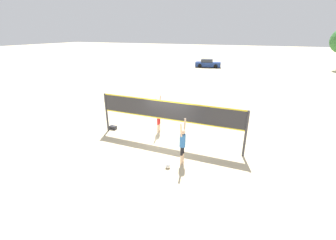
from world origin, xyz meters
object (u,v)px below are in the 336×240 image
player_blocker (159,114)px  gear_bag (113,127)px  parked_car_near (208,64)px  volleyball (168,166)px  player_spiker (183,142)px  volleyball_net (168,113)px

player_blocker → gear_bag: (-2.83, -0.76, -1.07)m
gear_bag → parked_car_near: parked_car_near is taller
volleyball → gear_bag: (-4.85, 2.69, -0.00)m
player_spiker → volleyball: 1.27m
player_blocker → volleyball: bearing=30.4°
volleyball_net → parked_car_near: size_ratio=1.81×
volleyball → parked_car_near: parked_car_near is taller
volleyball_net → parked_car_near: bearing=98.7°
player_spiker → volleyball: (-0.46, -0.63, -1.01)m
player_blocker → player_spiker: bearing=41.4°
parked_car_near → player_spiker: bearing=-88.3°
player_spiker → player_blocker: size_ratio=0.96×
volleyball → gear_bag: size_ratio=0.54×
gear_bag → player_blocker: bearing=15.0°
volleyball_net → player_blocker: (-1.04, 1.05, -0.50)m
volleyball_net → player_blocker: 1.56m
player_blocker → gear_bag: bearing=-75.0°
volleyball_net → volleyball: bearing=-67.9°
player_blocker → parked_car_near: (-3.38, 27.72, -0.57)m
volleyball → parked_car_near: bearing=99.8°
volleyball_net → parked_car_near: volleyball_net is taller
player_spiker → gear_bag: size_ratio=5.04×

